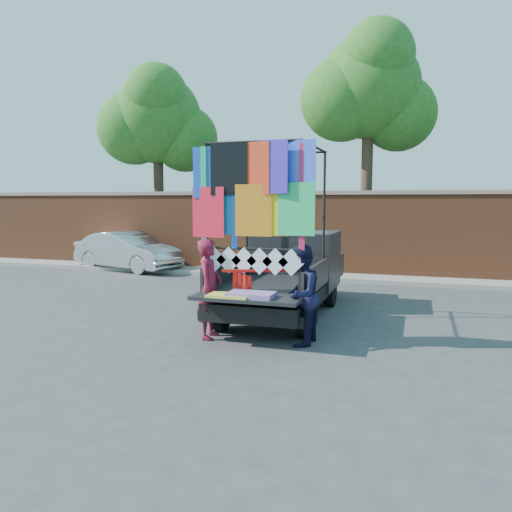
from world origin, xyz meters
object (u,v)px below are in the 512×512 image
(pickup_truck, at_px, (290,271))
(man, at_px, (300,295))
(sedan, at_px, (128,251))
(woman, at_px, (210,289))

(pickup_truck, bearing_deg, man, -72.19)
(sedan, bearing_deg, man, -117.73)
(man, bearing_deg, pickup_truck, -159.33)
(pickup_truck, bearing_deg, sedan, 147.52)
(pickup_truck, xyz_separation_m, woman, (-0.74, -2.55, 0.02))
(sedan, distance_m, man, 10.00)
(woman, bearing_deg, sedan, 34.77)
(woman, distance_m, man, 1.54)
(pickup_truck, distance_m, sedan, 7.86)
(sedan, bearing_deg, pickup_truck, -108.16)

